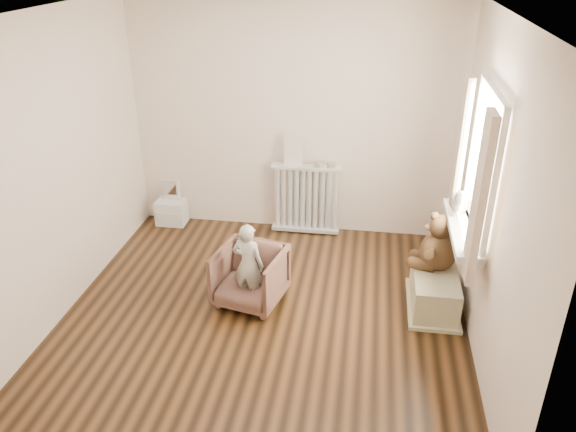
# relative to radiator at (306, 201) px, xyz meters

# --- Properties ---
(floor) EXTENTS (3.60, 3.60, 0.01)m
(floor) POSITION_rel_radiator_xyz_m (-0.17, -1.68, -0.39)
(floor) COLOR black
(floor) RESTS_ON ground
(ceiling) EXTENTS (3.60, 3.60, 0.01)m
(ceiling) POSITION_rel_radiator_xyz_m (-0.17, -1.68, 2.21)
(ceiling) COLOR white
(ceiling) RESTS_ON ground
(back_wall) EXTENTS (3.60, 0.02, 2.60)m
(back_wall) POSITION_rel_radiator_xyz_m (-0.17, 0.12, 0.91)
(back_wall) COLOR white
(back_wall) RESTS_ON ground
(front_wall) EXTENTS (3.60, 0.02, 2.60)m
(front_wall) POSITION_rel_radiator_xyz_m (-0.17, -3.48, 0.91)
(front_wall) COLOR white
(front_wall) RESTS_ON ground
(left_wall) EXTENTS (0.02, 3.60, 2.60)m
(left_wall) POSITION_rel_radiator_xyz_m (-1.97, -1.68, 0.91)
(left_wall) COLOR white
(left_wall) RESTS_ON ground
(right_wall) EXTENTS (0.02, 3.60, 2.60)m
(right_wall) POSITION_rel_radiator_xyz_m (1.63, -1.68, 0.91)
(right_wall) COLOR white
(right_wall) RESTS_ON ground
(window) EXTENTS (0.03, 0.90, 1.10)m
(window) POSITION_rel_radiator_xyz_m (1.59, -1.38, 1.06)
(window) COLOR white
(window) RESTS_ON right_wall
(window_sill) EXTENTS (0.22, 1.10, 0.06)m
(window_sill) POSITION_rel_radiator_xyz_m (1.50, -1.38, 0.48)
(window_sill) COLOR silver
(window_sill) RESTS_ON right_wall
(curtain_left) EXTENTS (0.06, 0.26, 1.30)m
(curtain_left) POSITION_rel_radiator_xyz_m (1.48, -1.95, 1.00)
(curtain_left) COLOR beige
(curtain_left) RESTS_ON right_wall
(curtain_right) EXTENTS (0.06, 0.26, 1.30)m
(curtain_right) POSITION_rel_radiator_xyz_m (1.48, -0.81, 1.00)
(curtain_right) COLOR beige
(curtain_right) RESTS_ON right_wall
(radiator) EXTENTS (0.78, 0.15, 0.82)m
(radiator) POSITION_rel_radiator_xyz_m (0.00, 0.00, 0.00)
(radiator) COLOR silver
(radiator) RESTS_ON floor
(paper_doll) EXTENTS (0.20, 0.02, 0.34)m
(paper_doll) POSITION_rel_radiator_xyz_m (-0.15, 0.00, 0.60)
(paper_doll) COLOR beige
(paper_doll) RESTS_ON radiator
(tin_a) EXTENTS (0.10, 0.10, 0.06)m
(tin_a) POSITION_rel_radiator_xyz_m (0.14, 0.00, 0.46)
(tin_a) COLOR #A59E8C
(tin_a) RESTS_ON radiator
(tin_b) EXTENTS (0.09, 0.09, 0.05)m
(tin_b) POSITION_rel_radiator_xyz_m (0.27, 0.00, 0.45)
(tin_b) COLOR #A59E8C
(tin_b) RESTS_ON radiator
(toy_vanity) EXTENTS (0.34, 0.24, 0.54)m
(toy_vanity) POSITION_rel_radiator_xyz_m (-1.61, -0.03, -0.11)
(toy_vanity) COLOR silver
(toy_vanity) RESTS_ON floor
(armchair) EXTENTS (0.70, 0.71, 0.55)m
(armchair) POSITION_rel_radiator_xyz_m (-0.33, -1.48, -0.12)
(armchair) COLOR brown
(armchair) RESTS_ON floor
(child) EXTENTS (0.33, 0.26, 0.82)m
(child) POSITION_rel_radiator_xyz_m (-0.33, -1.53, 0.04)
(child) COLOR beige
(child) RESTS_ON armchair
(toy_bench) EXTENTS (0.40, 0.75, 0.35)m
(toy_bench) POSITION_rel_radiator_xyz_m (1.35, -1.30, -0.19)
(toy_bench) COLOR beige
(toy_bench) RESTS_ON floor
(teddy_bear) EXTENTS (0.52, 0.44, 0.54)m
(teddy_bear) POSITION_rel_radiator_xyz_m (1.36, -1.19, 0.28)
(teddy_bear) COLOR #342111
(teddy_bear) RESTS_ON toy_bench
(plush_cat) EXTENTS (0.19, 0.30, 0.24)m
(plush_cat) POSITION_rel_radiator_xyz_m (1.49, -1.11, 0.61)
(plush_cat) COLOR #6B625B
(plush_cat) RESTS_ON window_sill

